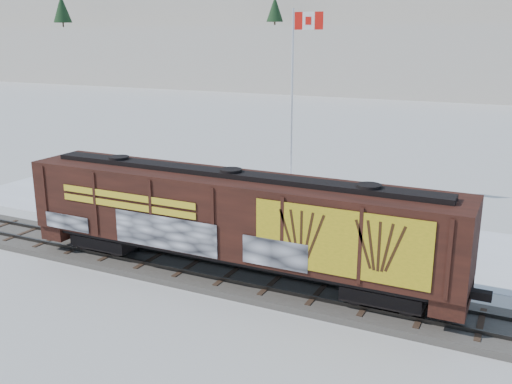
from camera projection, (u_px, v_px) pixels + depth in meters
The scene contains 9 objects.
ground at pixel (190, 272), 25.10m from camera, with size 500.00×500.00×0.00m, color white.
rail_track at pixel (190, 269), 25.06m from camera, with size 50.00×3.40×0.43m.
parking_strip at pixel (263, 223), 31.60m from camera, with size 40.00×8.00×0.03m, color white.
hillside at pixel (489, 19), 142.57m from camera, with size 360.00×110.00×93.00m.
hopper_railcar at pixel (232, 217), 23.45m from camera, with size 18.91×3.06×4.33m.
flagpole at pixel (293, 133), 35.06m from camera, with size 2.30×0.90×11.61m.
car_silver at pixel (88, 194), 34.48m from camera, with size 1.87×4.65×1.58m, color #AEB0B5.
car_white at pixel (354, 235), 27.22m from camera, with size 1.73×4.95×1.63m, color white.
car_dark at pixel (406, 239), 27.10m from camera, with size 1.91×4.69×1.36m, color #202429.
Camera 1 is at (12.82, -19.66, 10.01)m, focal length 40.00 mm.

